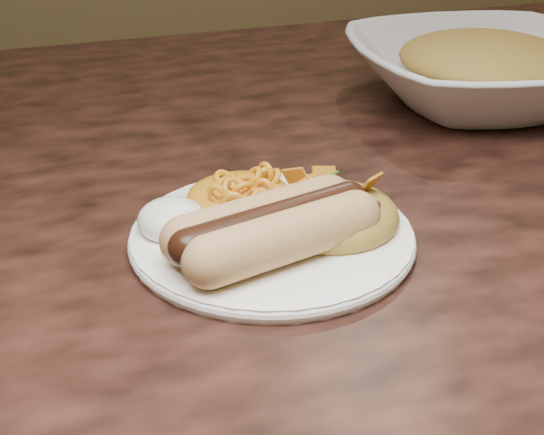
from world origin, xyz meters
name	(u,v)px	position (x,y,z in m)	size (l,w,h in m)	color
table	(111,273)	(0.00, 0.00, 0.66)	(1.60, 0.90, 0.75)	#4C261C
plate	(272,236)	(0.10, -0.15, 0.76)	(0.20, 0.20, 0.01)	white
hotdog	(273,226)	(0.09, -0.18, 0.78)	(0.13, 0.09, 0.03)	gold
mac_and_cheese	(239,181)	(0.09, -0.10, 0.78)	(0.08, 0.07, 0.03)	gold
sour_cream	(171,211)	(0.03, -0.13, 0.78)	(0.05, 0.05, 0.03)	white
taco_salad	(331,203)	(0.14, -0.16, 0.78)	(0.10, 0.09, 0.04)	#CF6828
serving_bowl	(484,72)	(0.41, 0.06, 0.78)	(0.28, 0.28, 0.07)	silver
bowl_filling	(486,57)	(0.41, 0.06, 0.80)	(0.18, 0.18, 0.04)	#CF6828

